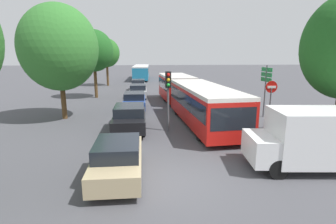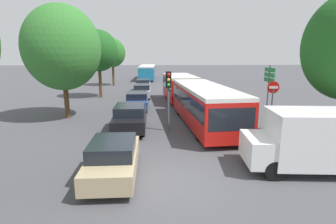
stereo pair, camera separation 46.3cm
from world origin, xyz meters
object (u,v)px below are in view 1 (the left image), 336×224
city_bus_rear (141,71)px  tree_left_mid (59,50)px  direction_sign_post (266,80)px  queued_car_white (138,85)px  tree_left_far (93,52)px  traffic_light (168,88)px  no_entry_sign (271,97)px  white_van (320,138)px  tree_left_distant (106,54)px  queued_car_silver (138,91)px  queued_car_blue (135,101)px  queued_car_tan (118,159)px  queued_car_black (130,118)px  articulated_bus (190,94)px

city_bus_rear → tree_left_mid: tree_left_mid is taller
tree_left_mid → direction_sign_post: bearing=-2.2°
city_bus_rear → queued_car_white: size_ratio=2.87×
tree_left_far → city_bus_rear: bearing=77.8°
traffic_light → tree_left_far: 14.18m
no_entry_sign → tree_left_far: size_ratio=0.42×
city_bus_rear → white_van: bearing=-167.8°
city_bus_rear → white_van: size_ratio=2.18×
white_van → tree_left_distant: tree_left_distant is taller
queued_car_silver → no_entry_sign: (8.13, -11.77, 1.19)m
tree_left_mid → tree_left_distant: tree_left_mid is taller
queued_car_blue → tree_left_mid: size_ratio=0.53×
queued_car_tan → tree_left_far: (-4.19, 18.11, 3.87)m
queued_car_black → tree_left_mid: bearing=54.6°
articulated_bus → queued_car_blue: size_ratio=4.11×
queued_car_black → traffic_light: 2.84m
queued_car_blue → queued_car_silver: size_ratio=1.02×
articulated_bus → traffic_light: (-1.97, -4.67, 1.10)m
city_bus_rear → queued_car_black: 31.81m
direction_sign_post → tree_left_far: size_ratio=0.54×
queued_car_black → queued_car_blue: (0.01, 5.79, -0.04)m
direction_sign_post → tree_left_far: (-13.43, 9.48, 1.99)m
queued_car_blue → white_van: (7.53, -11.68, 0.54)m
queued_car_black → tree_left_mid: size_ratio=0.57×
traffic_light → direction_sign_post: 7.61m
articulated_bus → queued_car_white: size_ratio=4.24×
direction_sign_post → no_entry_sign: bearing=68.4°
tree_left_mid → queued_car_black: bearing=-34.4°
queued_car_white → traffic_light: 17.71m
queued_car_white → tree_left_far: (-4.17, -5.00, 3.88)m
direction_sign_post → white_van: bearing=76.1°
articulated_bus → tree_left_distant: (-8.75, 18.28, 3.01)m
traffic_light → direction_sign_post: bearing=112.7°
queued_car_silver → tree_left_distant: (-4.68, 11.06, 3.72)m
queued_car_silver → no_entry_sign: bearing=-146.3°
direction_sign_post → queued_car_white: bearing=-60.3°
city_bus_rear → queued_car_tan: city_bus_rear is taller
queued_car_blue → direction_sign_post: direction_sign_post is taller
city_bus_rear → tree_left_distant: (-4.59, -9.20, 3.02)m
queued_car_silver → no_entry_sign: 14.36m
queued_car_blue → direction_sign_post: 9.90m
articulated_bus → queued_car_tan: size_ratio=4.19×
articulated_bus → tree_left_far: 11.89m
queued_car_black → queued_car_silver: 11.55m
city_bus_rear → queued_car_tan: 37.80m
city_bus_rear → tree_left_far: bearing=168.8°
queued_car_white → queued_car_blue: bearing=179.3°
queued_car_tan → tree_left_far: bearing=12.1°
white_van → queued_car_silver: bearing=-62.2°
queued_car_blue → tree_left_distant: (-4.58, 16.81, 3.71)m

